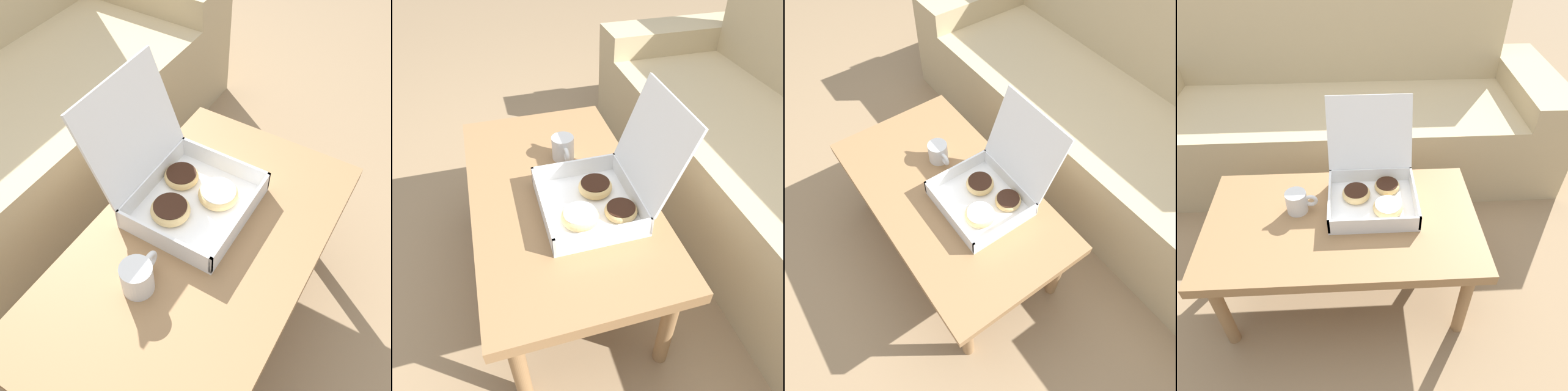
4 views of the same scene
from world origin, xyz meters
TOP-DOWN VIEW (x-y plane):
  - ground_plane at (0.00, 0.00)m, footprint 12.00×12.00m
  - coffee_table at (0.00, -0.14)m, footprint 0.96×0.54m
  - pastry_box at (0.12, -0.02)m, footprint 0.31×0.37m
  - coffee_mug at (-0.15, -0.08)m, footprint 0.11×0.08m

SIDE VIEW (x-z plane):
  - ground_plane at x=0.00m, z-range 0.00..0.00m
  - coffee_table at x=0.00m, z-range 0.16..0.56m
  - coffee_mug at x=-0.15m, z-range 0.40..0.48m
  - pastry_box at x=0.12m, z-range 0.30..0.62m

